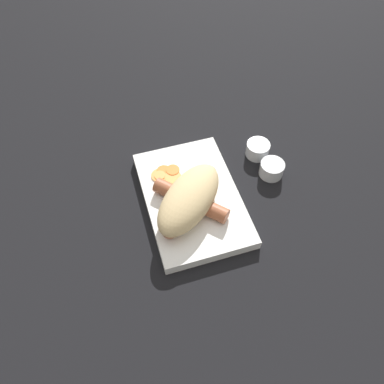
# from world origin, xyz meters

# --- Properties ---
(ground_plane) EXTENTS (3.00, 3.00, 0.00)m
(ground_plane) POSITION_xyz_m (0.00, 0.00, 0.00)
(ground_plane) COLOR black
(food_tray) EXTENTS (0.25, 0.17, 0.02)m
(food_tray) POSITION_xyz_m (0.00, 0.00, 0.01)
(food_tray) COLOR white
(food_tray) RESTS_ON ground_plane
(bread_roll) EXTENTS (0.17, 0.17, 0.06)m
(bread_roll) POSITION_xyz_m (-0.03, 0.01, 0.05)
(bread_roll) COLOR #DBBC84
(bread_roll) RESTS_ON food_tray
(sausage) EXTENTS (0.13, 0.13, 0.03)m
(sausage) POSITION_xyz_m (-0.02, 0.01, 0.03)
(sausage) COLOR #9E5638
(sausage) RESTS_ON food_tray
(pickled_veggies) EXTENTS (0.06, 0.06, 0.00)m
(pickled_veggies) POSITION_xyz_m (0.06, 0.03, 0.02)
(pickled_veggies) COLOR #F99E4C
(pickled_veggies) RESTS_ON food_tray
(condiment_cup_near) EXTENTS (0.05, 0.05, 0.03)m
(condiment_cup_near) POSITION_xyz_m (0.02, -0.17, 0.01)
(condiment_cup_near) COLOR silver
(condiment_cup_near) RESTS_ON ground_plane
(condiment_cup_far) EXTENTS (0.05, 0.05, 0.03)m
(condiment_cup_far) POSITION_xyz_m (0.07, -0.16, 0.01)
(condiment_cup_far) COLOR silver
(condiment_cup_far) RESTS_ON ground_plane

